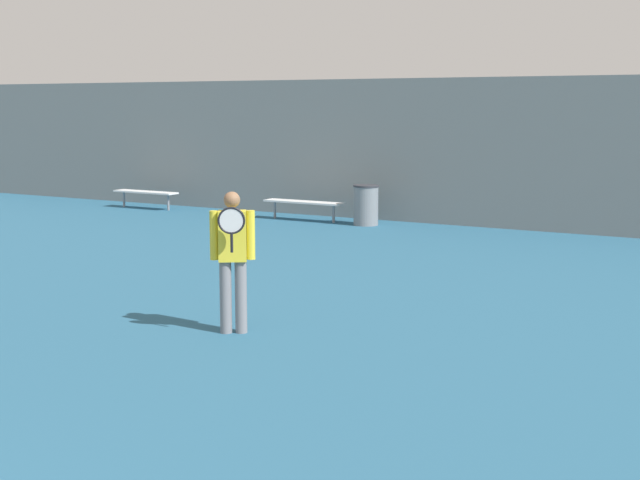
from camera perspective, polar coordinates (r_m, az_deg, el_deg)
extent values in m
cylinder|color=slate|center=(10.54, -6.06, -3.66)|extent=(0.14, 0.14, 0.86)
cylinder|color=slate|center=(10.54, -5.08, -3.65)|extent=(0.14, 0.14, 0.86)
cube|color=yellow|center=(10.41, -5.63, 0.26)|extent=(0.38, 0.35, 0.59)
cylinder|color=yellow|center=(10.42, -6.80, 0.30)|extent=(0.10, 0.10, 0.57)
cylinder|color=yellow|center=(10.40, -4.46, 0.32)|extent=(0.10, 0.10, 0.57)
sphere|color=#8E6647|center=(10.35, -5.66, 2.58)|extent=(0.19, 0.19, 0.19)
cylinder|color=black|center=(10.14, -5.67, -0.18)|extent=(0.03, 0.03, 0.22)
torus|color=black|center=(10.10, -5.69, 1.25)|extent=(0.27, 0.19, 0.31)
cylinder|color=silver|center=(10.10, -5.69, 1.25)|extent=(0.23, 0.15, 0.27)
cube|color=white|center=(20.62, -1.05, 2.44)|extent=(1.98, 0.40, 0.04)
cylinder|color=gray|center=(21.06, -2.90, 1.95)|extent=(0.06, 0.06, 0.41)
cylinder|color=gray|center=(20.25, 0.87, 1.69)|extent=(0.06, 0.06, 0.41)
cube|color=white|center=(23.41, -11.10, 3.03)|extent=(1.85, 0.40, 0.04)
cylinder|color=gray|center=(23.92, -12.43, 2.57)|extent=(0.06, 0.06, 0.41)
cylinder|color=gray|center=(22.96, -9.69, 2.40)|extent=(0.06, 0.06, 0.41)
cylinder|color=gray|center=(19.86, 2.96, 2.19)|extent=(0.55, 0.55, 0.86)
cylinder|color=#333338|center=(19.81, 2.97, 3.48)|extent=(0.58, 0.58, 0.04)
cube|color=gray|center=(19.27, 14.82, 5.29)|extent=(34.75, 0.06, 3.25)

